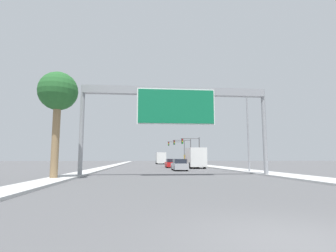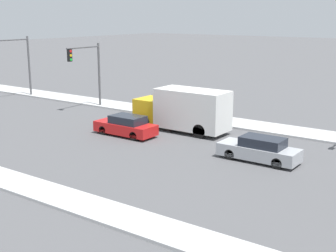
% 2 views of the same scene
% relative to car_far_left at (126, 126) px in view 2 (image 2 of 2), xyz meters
% --- Properties ---
extents(sidewalk_right, '(3.00, 120.00, 0.15)m').
position_rel_car_far_left_xyz_m(sidewalk_right, '(7.75, 20.95, -0.62)').
color(sidewalk_right, '#B6B6B6').
rests_on(sidewalk_right, ground).
extents(car_far_left, '(1.78, 4.61, 1.46)m').
position_rel_car_far_left_xyz_m(car_far_left, '(0.00, 0.00, 0.00)').
color(car_far_left, red).
rests_on(car_far_left, ground).
extents(car_near_right, '(1.71, 4.78, 1.47)m').
position_rel_car_far_left_xyz_m(car_near_right, '(0.00, -10.28, 0.00)').
color(car_near_right, '#A5A8AD').
rests_on(car_near_right, ground).
extents(truck_box_secondary, '(2.46, 7.36, 3.15)m').
position_rel_car_far_left_xyz_m(truck_box_secondary, '(3.50, -2.64, 0.91)').
color(truck_box_secondary, yellow).
rests_on(truck_box_secondary, ground).
extents(traffic_light_near_intersection, '(3.92, 0.32, 5.88)m').
position_rel_car_far_left_xyz_m(traffic_light_near_intersection, '(5.50, 8.95, 3.26)').
color(traffic_light_near_intersection, '#4C4C4F').
rests_on(traffic_light_near_intersection, ground).
extents(traffic_light_mid_block, '(4.48, 0.32, 6.22)m').
position_rel_car_far_left_xyz_m(traffic_light_mid_block, '(5.34, 18.95, 3.51)').
color(traffic_light_mid_block, '#4C4C4F').
rests_on(traffic_light_mid_block, ground).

